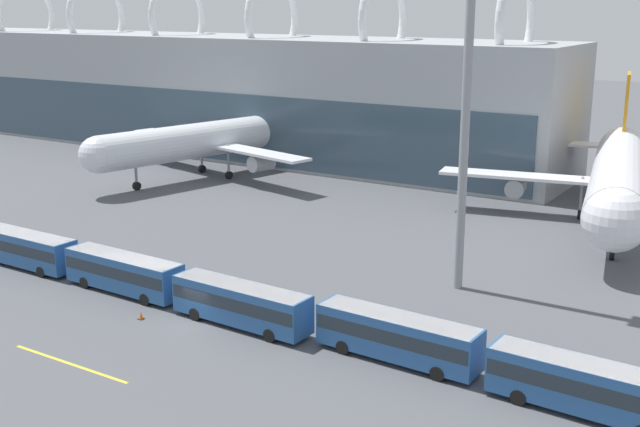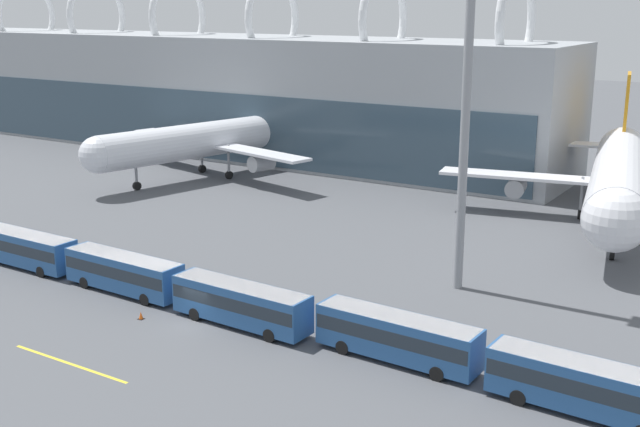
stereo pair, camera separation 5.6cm
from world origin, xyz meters
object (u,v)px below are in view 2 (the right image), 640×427
shuttle_bus_5 (586,385)px  shuttle_bus_3 (241,302)px  shuttle_bus_1 (25,247)px  traffic_cone_0 (141,315)px  airliner_at_gate_far (620,176)px  shuttle_bus_4 (397,335)px  floodlight_mast (467,82)px  airliner_at_gate_near (210,139)px  shuttle_bus_2 (124,271)px

shuttle_bus_5 → shuttle_bus_3: bearing=-177.3°
shuttle_bus_1 → traffic_cone_0: bearing=-10.8°
airliner_at_gate_far → shuttle_bus_3: (-17.07, -44.19, -3.52)m
shuttle_bus_3 → shuttle_bus_5: (25.18, 0.15, 0.00)m
shuttle_bus_1 → shuttle_bus_5: 50.36m
shuttle_bus_4 → floodlight_mast: 22.06m
shuttle_bus_1 → traffic_cone_0: size_ratio=19.49×
airliner_at_gate_near → floodlight_mast: floodlight_mast is taller
shuttle_bus_1 → shuttle_bus_5: same height
shuttle_bus_4 → shuttle_bus_1: bearing=-177.6°
shuttle_bus_2 → floodlight_mast: size_ratio=0.38×
traffic_cone_0 → shuttle_bus_4: bearing=10.9°
shuttle_bus_2 → shuttle_bus_4: bearing=2.3°
shuttle_bus_1 → shuttle_bus_3: size_ratio=0.99×
traffic_cone_0 → shuttle_bus_2: bearing=146.4°
shuttle_bus_2 → airliner_at_gate_near: bearing=122.5°
shuttle_bus_5 → floodlight_mast: size_ratio=0.38×
shuttle_bus_5 → shuttle_bus_2: bearing=-178.1°
shuttle_bus_1 → floodlight_mast: 41.90m
shuttle_bus_1 → floodlight_mast: (35.57, 15.92, 15.39)m
shuttle_bus_5 → airliner_at_gate_near: bearing=149.3°
shuttle_bus_1 → traffic_cone_0: 18.31m
shuttle_bus_1 → shuttle_bus_4: 37.77m
floodlight_mast → traffic_cone_0: (-17.68, -19.48, -16.99)m
shuttle_bus_2 → traffic_cone_0: 6.57m
airliner_at_gate_near → shuttle_bus_4: airliner_at_gate_near is taller
shuttle_bus_2 → shuttle_bus_3: same height
floodlight_mast → shuttle_bus_5: bearing=-47.8°
traffic_cone_0 → airliner_at_gate_near: bearing=123.9°
floodlight_mast → traffic_cone_0: 31.32m
shuttle_bus_3 → floodlight_mast: bearing=59.7°
airliner_at_gate_far → floodlight_mast: (-6.67, -27.76, 11.87)m
airliner_at_gate_far → shuttle_bus_5: bearing=-0.9°
airliner_at_gate_far → shuttle_bus_4: size_ratio=3.67×
shuttle_bus_2 → airliner_at_gate_far: bearing=57.4°
airliner_at_gate_near → airliner_at_gate_far: bearing=107.1°
shuttle_bus_2 → shuttle_bus_3: (12.59, -0.48, 0.00)m
shuttle_bus_1 → shuttle_bus_4: (37.77, 0.27, 0.00)m
airliner_at_gate_near → shuttle_bus_2: airliner_at_gate_near is taller
shuttle_bus_4 → floodlight_mast: size_ratio=0.38×
floodlight_mast → airliner_at_gate_far: bearing=76.5°
shuttle_bus_3 → traffic_cone_0: bearing=-155.3°
airliner_at_gate_far → shuttle_bus_1: (-42.25, -43.68, -3.52)m
shuttle_bus_5 → traffic_cone_0: bearing=-172.0°
shuttle_bus_1 → airliner_at_gate_near: bearing=106.2°
shuttle_bus_3 → shuttle_bus_4: 12.61m
shuttle_bus_3 → airliner_at_gate_near: bearing=134.1°
airliner_at_gate_far → shuttle_bus_1: size_ratio=3.69×
shuttle_bus_1 → floodlight_mast: size_ratio=0.38×
floodlight_mast → shuttle_bus_4: bearing=-82.0°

